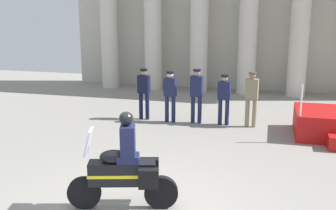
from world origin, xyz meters
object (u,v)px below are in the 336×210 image
Objects in this scene: officer_in_row_3 at (224,96)px; officer_in_row_0 at (144,90)px; officer_in_row_2 at (197,92)px; officer_in_row_4 at (252,95)px; officer_in_row_1 at (170,92)px; motorcycle_with_rider at (126,169)px.

officer_in_row_0 is at bearing 6.03° from officer_in_row_3.
officer_in_row_4 is (1.73, -0.02, -0.01)m from officer_in_row_2.
officer_in_row_4 reaches higher than officer_in_row_1.
officer_in_row_0 is 3.50m from officer_in_row_4.
officer_in_row_1 is (0.92, -0.12, -0.02)m from officer_in_row_0.
officer_in_row_0 reaches higher than officer_in_row_1.
officer_in_row_4 is at bearing -174.11° from officer_in_row_2.
officer_in_row_2 is (0.85, 0.08, 0.05)m from officer_in_row_1.
officer_in_row_2 is 6.00m from motorcycle_with_rider.
motorcycle_with_rider is (-1.99, -5.97, -0.24)m from officer_in_row_4.
officer_in_row_2 reaches higher than officer_in_row_4.
officer_in_row_2 is at bearing -168.08° from officer_in_row_1.
officer_in_row_4 reaches higher than officer_in_row_0.
motorcycle_with_rider is at bearing 102.09° from officer_in_row_1.
officer_in_row_2 is 0.88m from officer_in_row_3.
officer_in_row_4 is at bearing -174.41° from officer_in_row_0.
officer_in_row_4 is 0.85× the size of motorcycle_with_rider.
officer_in_row_1 is at bearing 7.87° from officer_in_row_4.
motorcycle_with_rider is (-0.26, -5.99, -0.24)m from officer_in_row_2.
officer_in_row_3 is 6.11m from motorcycle_with_rider.
officer_in_row_4 is (2.57, 0.07, 0.05)m from officer_in_row_1.
officer_in_row_3 is at bearing -173.97° from officer_in_row_0.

